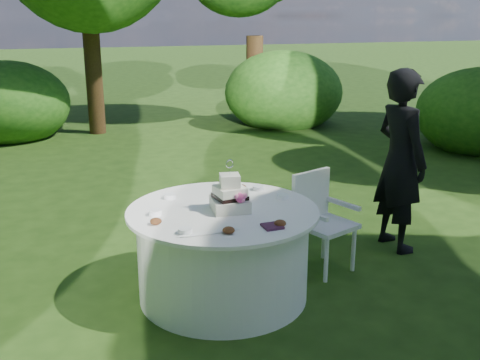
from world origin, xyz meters
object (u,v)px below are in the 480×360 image
Objects in this scene: napkins at (272,226)px; table at (223,252)px; cake at (230,197)px; guest at (400,161)px; chair at (320,214)px.

napkins is 0.68m from table.
cake is at bearing -44.15° from table.
table is (-0.21, 0.52, -0.39)m from napkins.
napkins is 1.99m from guest.
guest is 1.16× the size of table.
cake reaches higher than chair.
table is 3.73× the size of cake.
table is 1.72× the size of chair.
chair reaches higher than napkins.
cake is at bearing 100.40° from guest.
napkins is 0.33× the size of cake.
guest is at bearing 12.52° from cake.
napkins is 0.09× the size of table.
cake is 0.46× the size of chair.
napkins is at bearing -137.39° from chair.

